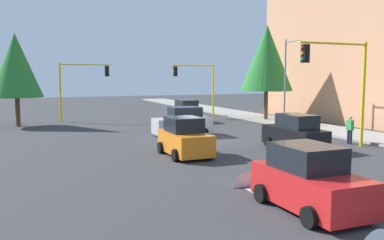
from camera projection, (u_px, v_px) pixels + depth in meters
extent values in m
plane|color=#353538|center=(201.00, 139.00, 26.08)|extent=(120.00, 120.00, 0.00)
cube|color=gray|center=(290.00, 123.00, 34.64)|extent=(80.00, 4.00, 0.15)
cube|color=silver|center=(265.00, 196.00, 13.63)|extent=(2.20, 0.36, 0.01)
cone|color=silver|center=(246.00, 187.00, 14.83)|extent=(0.01, 1.10, 1.10)
cylinder|color=yellow|center=(60.00, 92.00, 35.83)|extent=(0.18, 0.18, 5.26)
cylinder|color=yellow|center=(86.00, 65.00, 36.42)|extent=(0.12, 4.50, 0.12)
cube|color=black|center=(107.00, 71.00, 37.20)|extent=(0.36, 0.32, 0.96)
sphere|color=red|center=(109.00, 68.00, 37.23)|extent=(0.18, 0.18, 0.18)
sphere|color=yellow|center=(109.00, 71.00, 37.26)|extent=(0.18, 0.18, 0.18)
sphere|color=green|center=(109.00, 74.00, 37.30)|extent=(0.18, 0.18, 0.18)
cylinder|color=yellow|center=(213.00, 90.00, 41.51)|extent=(0.18, 0.18, 5.28)
cylinder|color=yellow|center=(193.00, 66.00, 40.39)|extent=(0.12, 4.50, 0.12)
cube|color=black|center=(175.00, 71.00, 39.74)|extent=(0.36, 0.32, 0.96)
sphere|color=red|center=(174.00, 68.00, 39.64)|extent=(0.18, 0.18, 0.18)
sphere|color=yellow|center=(174.00, 71.00, 39.67)|extent=(0.18, 0.18, 0.18)
sphere|color=green|center=(174.00, 74.00, 39.70)|extent=(0.18, 0.18, 0.18)
cylinder|color=yellow|center=(363.00, 95.00, 23.08)|extent=(0.18, 0.18, 5.97)
cylinder|color=yellow|center=(334.00, 43.00, 21.92)|extent=(0.12, 4.50, 0.12)
cube|color=black|center=(305.00, 54.00, 21.27)|extent=(0.36, 0.32, 0.96)
sphere|color=red|center=(303.00, 48.00, 21.17)|extent=(0.18, 0.18, 0.18)
sphere|color=yellow|center=(302.00, 53.00, 21.20)|extent=(0.18, 0.18, 0.18)
sphere|color=green|center=(302.00, 59.00, 21.24)|extent=(0.18, 0.18, 0.18)
cylinder|color=slate|center=(285.00, 83.00, 32.86)|extent=(0.14, 0.14, 7.00)
cylinder|color=slate|center=(293.00, 41.00, 31.68)|extent=(1.80, 0.10, 0.10)
ellipsoid|color=silver|center=(300.00, 42.00, 30.87)|extent=(0.56, 0.28, 0.20)
cylinder|color=brown|center=(18.00, 111.00, 32.81)|extent=(0.36, 0.36, 2.57)
cone|color=#28752D|center=(16.00, 65.00, 32.42)|extent=(4.11, 4.11, 5.14)
cylinder|color=brown|center=(266.00, 105.00, 37.06)|extent=(0.36, 0.36, 2.96)
cone|color=#28752D|center=(267.00, 58.00, 36.61)|extent=(4.73, 4.73, 5.91)
cube|color=red|center=(310.00, 188.00, 12.17)|extent=(3.87, 1.80, 1.05)
cube|color=black|center=(307.00, 157.00, 12.25)|extent=(2.01, 1.58, 0.76)
cylinder|color=black|center=(364.00, 208.00, 11.47)|extent=(0.60, 0.20, 0.60)
cylinder|color=black|center=(309.00, 217.00, 10.75)|extent=(0.60, 0.20, 0.60)
cylinder|color=black|center=(310.00, 187.00, 13.68)|extent=(0.60, 0.20, 0.60)
cylinder|color=black|center=(261.00, 193.00, 12.95)|extent=(0.60, 0.20, 0.60)
cube|color=#B2B5BA|center=(182.00, 126.00, 27.64)|extent=(1.72, 3.91, 1.05)
cube|color=black|center=(185.00, 112.00, 27.62)|extent=(1.51, 2.03, 0.76)
cylinder|color=black|center=(170.00, 134.00, 26.38)|extent=(0.20, 0.60, 0.60)
cylinder|color=black|center=(161.00, 131.00, 28.07)|extent=(0.20, 0.60, 0.60)
cylinder|color=black|center=(204.00, 132.00, 27.30)|extent=(0.20, 0.60, 0.60)
cylinder|color=black|center=(193.00, 129.00, 28.99)|extent=(0.20, 0.60, 0.60)
cube|color=black|center=(294.00, 137.00, 22.45)|extent=(4.13, 1.62, 1.05)
cube|color=black|center=(297.00, 121.00, 22.16)|extent=(2.15, 1.42, 0.76)
cylinder|color=black|center=(268.00, 141.00, 23.34)|extent=(0.60, 0.20, 0.60)
cylinder|color=black|center=(293.00, 140.00, 23.99)|extent=(0.60, 0.20, 0.60)
cylinder|color=black|center=(295.00, 149.00, 20.98)|extent=(0.60, 0.20, 0.60)
cylinder|color=black|center=(322.00, 147.00, 21.64)|extent=(0.60, 0.20, 0.60)
cube|color=orange|center=(185.00, 142.00, 20.58)|extent=(3.64, 1.77, 1.05)
cube|color=black|center=(184.00, 124.00, 20.65)|extent=(1.89, 1.56, 0.76)
cylinder|color=black|center=(211.00, 152.00, 19.95)|extent=(0.60, 0.20, 0.60)
cylinder|color=black|center=(175.00, 155.00, 19.23)|extent=(0.60, 0.20, 0.60)
cylinder|color=black|center=(194.00, 145.00, 22.02)|extent=(0.60, 0.20, 0.60)
cylinder|color=black|center=(161.00, 148.00, 21.30)|extent=(0.60, 0.20, 0.60)
cube|color=yellow|center=(186.00, 114.00, 36.25)|extent=(4.04, 1.67, 1.05)
cube|color=black|center=(186.00, 104.00, 35.97)|extent=(2.10, 1.47, 0.76)
cylinder|color=black|center=(172.00, 117.00, 37.10)|extent=(0.60, 0.20, 0.60)
cylinder|color=black|center=(190.00, 117.00, 37.78)|extent=(0.60, 0.20, 0.60)
cylinder|color=black|center=(181.00, 120.00, 34.80)|extent=(0.60, 0.20, 0.60)
cylinder|color=black|center=(200.00, 119.00, 35.48)|extent=(0.60, 0.20, 0.60)
cylinder|color=#262638|center=(351.00, 137.00, 24.12)|extent=(0.16, 0.16, 0.85)
cylinder|color=#262638|center=(348.00, 137.00, 24.30)|extent=(0.16, 0.16, 0.85)
cube|color=green|center=(350.00, 125.00, 24.13)|extent=(0.40, 0.24, 0.60)
sphere|color=tan|center=(350.00, 118.00, 24.09)|extent=(0.22, 0.22, 0.22)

